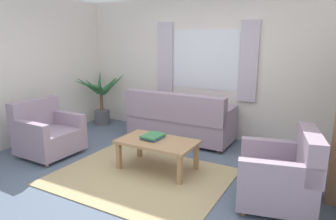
{
  "coord_description": "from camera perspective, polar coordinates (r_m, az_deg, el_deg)",
  "views": [
    {
      "loc": [
        2.19,
        -3.17,
        1.85
      ],
      "look_at": [
        0.04,
        0.7,
        0.8
      ],
      "focal_mm": 32.58,
      "sensor_mm": 36.0,
      "label": 1
    }
  ],
  "objects": [
    {
      "name": "book_stack_on_table",
      "position": [
        4.41,
        -2.86,
        -4.96
      ],
      "size": [
        0.28,
        0.33,
        0.06
      ],
      "color": "#335199",
      "rests_on": "coffee_table"
    },
    {
      "name": "ground_plane",
      "position": [
        4.28,
        -5.17,
        -12.37
      ],
      "size": [
        6.24,
        6.24,
        0.0
      ],
      "primitive_type": "plane",
      "color": "slate"
    },
    {
      "name": "coffee_table",
      "position": [
        4.35,
        -1.99,
        -6.43
      ],
      "size": [
        1.1,
        0.64,
        0.44
      ],
      "color": "#A87F56",
      "rests_on": "ground_plane"
    },
    {
      "name": "potted_plant",
      "position": [
        6.75,
        -12.41,
        2.08
      ],
      "size": [
        0.88,
        1.22,
        1.16
      ],
      "color": "#56565B",
      "rests_on": "ground_plane"
    },
    {
      "name": "wall_left",
      "position": [
        5.82,
        -27.82,
        6.38
      ],
      "size": [
        0.12,
        4.4,
        2.6
      ],
      "primitive_type": "cube",
      "color": "silver",
      "rests_on": "ground_plane"
    },
    {
      "name": "wall_back",
      "position": [
        5.88,
        7.11,
        7.86
      ],
      "size": [
        5.32,
        0.12,
        2.6
      ],
      "primitive_type": "cube",
      "color": "silver",
      "rests_on": "ground_plane"
    },
    {
      "name": "couch",
      "position": [
        5.58,
        2.12,
        -2.08
      ],
      "size": [
        1.9,
        0.82,
        0.92
      ],
      "rotation": [
        0.0,
        0.0,
        3.14
      ],
      "color": "#998499",
      "rests_on": "ground_plane"
    },
    {
      "name": "armchair_right",
      "position": [
        3.72,
        20.44,
        -11.33
      ],
      "size": [
        0.99,
        1.0,
        0.88
      ],
      "rotation": [
        0.0,
        0.0,
        -1.34
      ],
      "color": "#998499",
      "rests_on": "ground_plane"
    },
    {
      "name": "area_rug",
      "position": [
        4.28,
        -5.17,
        -12.3
      ],
      "size": [
        2.29,
        1.81,
        0.01
      ],
      "primitive_type": "cube",
      "color": "tan",
      "rests_on": "ground_plane"
    },
    {
      "name": "armchair_left",
      "position": [
        5.29,
        -21.68,
        -4.06
      ],
      "size": [
        0.84,
        0.86,
        0.88
      ],
      "rotation": [
        0.0,
        0.0,
        1.55
      ],
      "color": "#998499",
      "rests_on": "ground_plane"
    },
    {
      "name": "window_with_curtains",
      "position": [
        5.79,
        6.84,
        9.28
      ],
      "size": [
        1.98,
        0.07,
        1.4
      ],
      "color": "white"
    }
  ]
}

